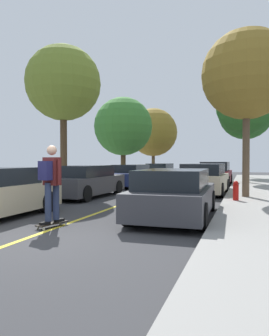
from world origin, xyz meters
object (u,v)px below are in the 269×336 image
at_px(parked_car_right_far, 215,174).
at_px(street_tree_right_nearest, 247,75).
at_px(parked_car_right_near, 204,179).
at_px(street_tree_right_far, 246,113).
at_px(parked_car_left_near, 85,181).
at_px(street_tree_left_near, 123,127).
at_px(parked_car_right_nearest, 175,194).
at_px(skateboarder, 51,179).
at_px(parked_car_left_far, 131,176).
at_px(street_tree_left_nearest, 63,84).
at_px(skateboard, 52,224).
at_px(fire_hydrant, 236,191).
at_px(street_tree_left_far, 153,132).
at_px(parked_car_left_farthest, 159,172).
at_px(street_tree_right_near, 246,105).

bearing_deg(parked_car_right_far, street_tree_right_nearest, -76.71).
distance_m(parked_car_right_near, street_tree_right_far, 14.54).
distance_m(parked_car_left_near, street_tree_left_near, 10.05).
relative_size(parked_car_right_near, parked_car_right_far, 1.05).
relative_size(parked_car_right_nearest, skateboarder, 2.39).
bearing_deg(parked_car_left_far, street_tree_right_nearest, -35.40).
distance_m(street_tree_left_near, skateboarder, 15.92).
relative_size(parked_car_right_nearest, street_tree_left_nearest, 0.62).
distance_m(parked_car_right_far, skateboard, 14.94).
bearing_deg(fire_hydrant, parked_car_left_far, 135.82).
height_order(street_tree_right_far, skateboarder, street_tree_right_far).
height_order(street_tree_left_far, skateboarder, street_tree_left_far).
height_order(parked_car_left_farthest, street_tree_left_nearest, street_tree_left_nearest).
bearing_deg(skateboard, skateboarder, -104.28).
height_order(street_tree_left_far, street_tree_right_nearest, street_tree_right_nearest).
distance_m(parked_car_right_far, fire_hydrant, 9.29).
height_order(parked_car_left_farthest, fire_hydrant, parked_car_left_farthest).
xyz_separation_m(parked_car_left_near, parked_car_right_far, (4.70, 8.92, 0.06)).
bearing_deg(street_tree_right_far, street_tree_left_far, 174.72).
xyz_separation_m(street_tree_left_far, fire_hydrant, (8.04, -17.53, -3.79)).
distance_m(street_tree_left_near, street_tree_right_near, 8.49).
bearing_deg(skateboarder, parked_car_left_near, 110.84).
distance_m(parked_car_left_near, skateboard, 6.24).
relative_size(street_tree_left_far, fire_hydrant, 9.20).
height_order(parked_car_left_farthest, street_tree_left_far, street_tree_left_far).
xyz_separation_m(parked_car_left_farthest, parked_car_right_nearest, (4.70, -16.30, -0.00)).
bearing_deg(skateboard, street_tree_left_near, 105.08).
bearing_deg(fire_hydrant, skateboard, -125.56).
bearing_deg(street_tree_left_near, parked_car_right_near, -44.15).
bearing_deg(street_tree_left_near, parked_car_right_nearest, -63.27).
relative_size(parked_car_left_farthest, fire_hydrant, 5.84).
distance_m(parked_car_right_near, street_tree_left_near, 9.69).
relative_size(street_tree_right_far, skateboard, 8.93).
relative_size(street_tree_left_nearest, fire_hydrant, 9.99).
xyz_separation_m(street_tree_left_nearest, street_tree_right_far, (8.37, 15.23, 0.33)).
xyz_separation_m(parked_car_right_near, street_tree_left_near, (-6.53, 6.34, 3.32)).
height_order(street_tree_right_nearest, skateboarder, street_tree_right_nearest).
bearing_deg(parked_car_left_farthest, street_tree_left_nearest, -99.23).
distance_m(parked_car_left_far, street_tree_left_far, 12.20).
relative_size(street_tree_left_nearest, skateboard, 8.06).
relative_size(street_tree_right_near, fire_hydrant, 10.09).
bearing_deg(street_tree_right_near, parked_car_right_nearest, -97.66).
height_order(parked_car_right_nearest, street_tree_left_near, street_tree_left_near).
bearing_deg(fire_hydrant, street_tree_right_near, 88.10).
height_order(parked_car_right_nearest, skateboarder, skateboarder).
relative_size(skateboard, skateboarder, 0.48).
xyz_separation_m(parked_car_left_near, street_tree_left_nearest, (-1.84, 1.29, 4.63)).
height_order(street_tree_right_near, street_tree_right_far, street_tree_right_far).
bearing_deg(street_tree_left_far, street_tree_right_near, -41.16).
height_order(parked_car_left_farthest, street_tree_left_near, street_tree_left_near).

